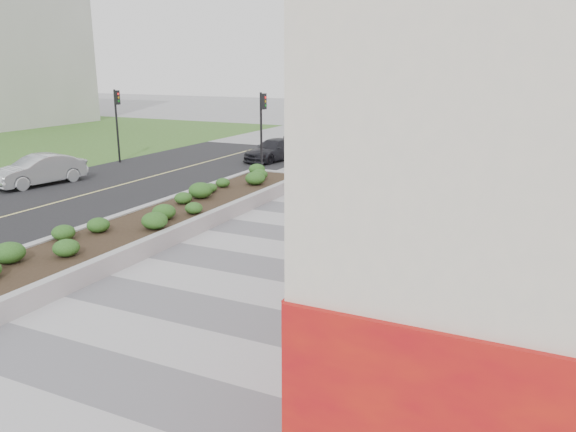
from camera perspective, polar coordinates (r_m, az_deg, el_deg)
name	(u,v)px	position (r m, az deg, el deg)	size (l,w,h in m)	color
ground	(172,349)	(11.87, -11.74, -13.11)	(160.00, 160.00, 0.00)	gray
walkway	(245,296)	(14.11, -4.35, -8.07)	(8.00, 36.00, 0.01)	#A8A8AD
building	(576,125)	(17.27, 27.21, 8.24)	(6.04, 24.08, 8.00)	beige
planter	(165,217)	(20.06, -12.36, -0.07)	(3.00, 18.00, 0.90)	#9E9EA0
street	(34,208)	(24.61, -24.38, 0.71)	(10.00, 40.00, 0.00)	black
traffic_signal_near	(262,121)	(29.30, -2.63, 9.63)	(0.33, 0.28, 4.20)	black
traffic_signal_far	(117,115)	(34.22, -16.97, 9.79)	(0.33, 0.28, 4.20)	black
distant_bldg_north_l	(449,21)	(64.41, 16.03, 18.52)	(16.00, 12.00, 20.00)	#ADAAA3
manhole_cover	(263,299)	(13.89, -2.54, -8.45)	(0.44, 0.44, 0.01)	#595654
skateboarder	(360,213)	(18.81, 7.35, 0.27)	(0.59, 0.75, 1.52)	beige
car_silver	(39,170)	(29.25, -23.96, 4.29)	(1.51, 4.34, 1.43)	#B9BDC2
car_dark	(274,150)	(33.78, -1.45, 6.73)	(1.77, 4.34, 1.26)	black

